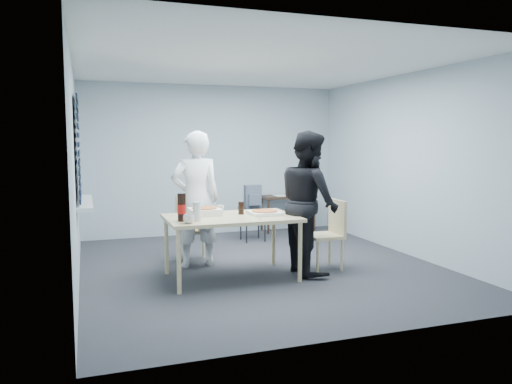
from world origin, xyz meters
name	(u,v)px	position (x,y,z in m)	size (l,w,h in m)	color
room	(80,158)	(-2.20, 0.40, 1.44)	(5.00, 5.00, 5.00)	#2C2C31
dining_table	(231,221)	(-0.51, -0.39, 0.69)	(1.54, 0.98, 0.75)	beige
chair_far	(192,223)	(-0.77, 0.63, 0.51)	(0.42, 0.42, 0.89)	beige
chair_right	(330,229)	(0.81, -0.38, 0.51)	(0.42, 0.42, 0.89)	beige
person_white	(196,199)	(-0.79, 0.31, 0.89)	(0.65, 0.42, 1.77)	white
person_black	(309,202)	(0.47, -0.45, 0.89)	(0.86, 0.47, 1.77)	black
side_table	(288,200)	(1.34, 2.28, 0.57)	(0.98, 0.43, 0.65)	#382119
stool	(253,214)	(0.44, 1.62, 0.44)	(0.39, 0.39, 0.55)	black
backpack	(253,197)	(0.44, 1.61, 0.73)	(0.27, 0.20, 0.37)	slate
pizza_box_a	(205,211)	(-0.78, -0.17, 0.79)	(0.36, 0.36, 0.09)	white
pizza_box_b	(265,213)	(-0.09, -0.41, 0.77)	(0.36, 0.36, 0.05)	white
mug_a	(189,219)	(-1.09, -0.73, 0.80)	(0.12, 0.12, 0.10)	silver
mug_b	(220,209)	(-0.55, -0.05, 0.80)	(0.10, 0.10, 0.09)	silver
cola_glass	(241,208)	(-0.35, -0.28, 0.83)	(0.07, 0.07, 0.15)	black
soda_bottle	(182,208)	(-1.13, -0.55, 0.90)	(0.10, 0.10, 0.31)	black
plastic_cups	(197,211)	(-0.97, -0.58, 0.86)	(0.09, 0.09, 0.21)	silver
rubber_band	(260,219)	(-0.26, -0.70, 0.75)	(0.05, 0.05, 0.00)	red
papers	(280,196)	(1.19, 2.28, 0.65)	(0.23, 0.31, 0.01)	white
black_box	(299,193)	(1.56, 2.29, 0.68)	(0.14, 0.10, 0.06)	black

